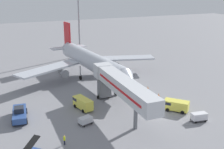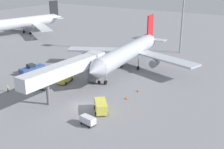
{
  "view_description": "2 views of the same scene",
  "coord_description": "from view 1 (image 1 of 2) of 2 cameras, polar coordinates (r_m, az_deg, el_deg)",
  "views": [
    {
      "loc": [
        -27.35,
        -41.58,
        23.48
      ],
      "look_at": [
        -3.23,
        13.9,
        4.32
      ],
      "focal_mm": 45.85,
      "sensor_mm": 36.0,
      "label": 1
    },
    {
      "loc": [
        33.55,
        -39.71,
        24.8
      ],
      "look_at": [
        -2.32,
        13.73,
        2.2
      ],
      "focal_mm": 46.27,
      "sensor_mm": 36.0,
      "label": 2
    }
  ],
  "objects": [
    {
      "name": "service_van_near_right",
      "position": [
        56.6,
        -5.9,
        -5.62
      ],
      "size": [
        2.95,
        5.14,
        2.24
      ],
      "color": "#E5DB4C",
      "rests_on": "ground"
    },
    {
      "name": "baggage_cart_far_right",
      "position": [
        50.74,
        -5.31,
        -9.1
      ],
      "size": [
        2.66,
        2.1,
        1.36
      ],
      "color": "#38383D",
      "rests_on": "ground"
    },
    {
      "name": "safety_cone_alpha",
      "position": [
        67.4,
        7.16,
        -2.65
      ],
      "size": [
        0.45,
        0.45,
        0.69
      ],
      "color": "black",
      "rests_on": "ground"
    },
    {
      "name": "pushback_tug",
      "position": [
        54.7,
        -17.96,
        -7.42
      ],
      "size": [
        3.26,
        6.96,
        2.54
      ],
      "color": "#2D4C8E",
      "rests_on": "ground"
    },
    {
      "name": "baggage_cart_mid_left",
      "position": [
        53.89,
        16.96,
        -8.05
      ],
      "size": [
        2.94,
        1.73,
        1.58
      ],
      "color": "#38383D",
      "rests_on": "ground"
    },
    {
      "name": "safety_cone_bravo",
      "position": [
        63.52,
        9.3,
        -4.03
      ],
      "size": [
        0.45,
        0.45,
        0.69
      ],
      "color": "black",
      "rests_on": "ground"
    },
    {
      "name": "airplane_at_gate",
      "position": [
        73.01,
        -4.43,
        2.82
      ],
      "size": [
        38.21,
        39.92,
        12.89
      ],
      "color": "#B7BCC6",
      "rests_on": "ground"
    },
    {
      "name": "service_van_near_center",
      "position": [
        56.89,
        12.57,
        -5.94
      ],
      "size": [
        4.67,
        4.86,
        2.08
      ],
      "color": "#E5DB4C",
      "rests_on": "ground"
    },
    {
      "name": "jet_bridge",
      "position": [
        52.82,
        1.6,
        -2.12
      ],
      "size": [
        3.66,
        23.17,
        7.46
      ],
      "color": "silver",
      "rests_on": "ground"
    },
    {
      "name": "ground_crew_worker_foreground",
      "position": [
        45.2,
        -9.47,
        -12.71
      ],
      "size": [
        0.35,
        0.35,
        1.63
      ],
      "color": "#1E2333",
      "rests_on": "ground"
    },
    {
      "name": "ground_plane",
      "position": [
        55.03,
        8.98,
        -7.91
      ],
      "size": [
        300.0,
        300.0,
        0.0
      ],
      "primitive_type": "plane",
      "color": "gray"
    }
  ]
}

